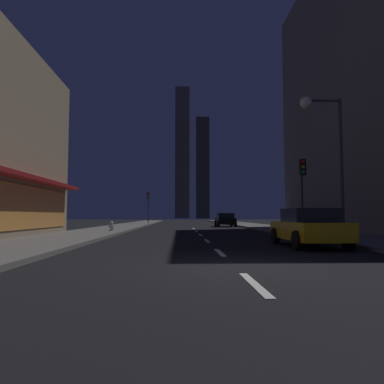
{
  "coord_description": "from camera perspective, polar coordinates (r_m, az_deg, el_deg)",
  "views": [
    {
      "loc": [
        -1.29,
        -8.12,
        1.18
      ],
      "look_at": [
        0.0,
        28.1,
        3.61
      ],
      "focal_mm": 33.11,
      "sensor_mm": 36.0,
      "label": 1
    }
  ],
  "objects": [
    {
      "name": "ground_plane",
      "position": [
        40.16,
        -0.2,
        -5.58
      ],
      "size": [
        78.0,
        136.0,
        0.1
      ],
      "primitive_type": "cube",
      "color": "black"
    },
    {
      "name": "sidewalk_right",
      "position": [
        40.99,
        9.67,
        -5.32
      ],
      "size": [
        4.0,
        76.0,
        0.15
      ],
      "primitive_type": "cube",
      "color": "#605E59",
      "rests_on": "ground"
    },
    {
      "name": "sidewalk_left",
      "position": [
        40.54,
        -10.18,
        -5.33
      ],
      "size": [
        4.0,
        76.0,
        0.15
      ],
      "primitive_type": "cube",
      "color": "#605E59",
      "rests_on": "ground"
    },
    {
      "name": "lane_marking_center",
      "position": [
        19.2,
        1.83,
        -7.33
      ],
      "size": [
        0.16,
        28.2,
        0.01
      ],
      "color": "silver",
      "rests_on": "ground"
    },
    {
      "name": "skyscraper_distant_tall",
      "position": [
        168.17,
        -1.59,
        6.28
      ],
      "size": [
        6.65,
        8.9,
        61.36
      ],
      "primitive_type": "cube",
      "color": "#615C49",
      "rests_on": "ground"
    },
    {
      "name": "skyscraper_distant_mid",
      "position": [
        150.76,
        1.72,
        3.91
      ],
      "size": [
        5.44,
        5.14,
        42.94
      ],
      "primitive_type": "cube",
      "color": "#444133",
      "rests_on": "ground"
    },
    {
      "name": "car_parked_near",
      "position": [
        14.18,
        18.22,
        -5.41
      ],
      "size": [
        1.98,
        4.24,
        1.45
      ],
      "color": "gold",
      "rests_on": "ground"
    },
    {
      "name": "car_parked_far",
      "position": [
        37.96,
        5.38,
        -4.47
      ],
      "size": [
        1.98,
        4.24,
        1.45
      ],
      "color": "black",
      "rests_on": "ground"
    },
    {
      "name": "fire_hydrant_far_left",
      "position": [
        24.75,
        -12.83,
        -5.41
      ],
      "size": [
        0.42,
        0.3,
        0.65
      ],
      "color": "#B2B2B2",
      "rests_on": "sidewalk_left"
    },
    {
      "name": "traffic_light_near_right",
      "position": [
        20.46,
        17.37,
        1.99
      ],
      "size": [
        0.32,
        0.48,
        4.2
      ],
      "color": "#2D2D2D",
      "rests_on": "sidewalk_right"
    },
    {
      "name": "traffic_light_far_left",
      "position": [
        48.11,
        -7.06,
        -1.4
      ],
      "size": [
        0.32,
        0.48,
        4.2
      ],
      "color": "#2D2D2D",
      "rests_on": "sidewalk_left"
    },
    {
      "name": "street_lamp_right",
      "position": [
        17.75,
        20.36,
        9.06
      ],
      "size": [
        1.96,
        0.56,
        6.58
      ],
      "color": "#38383D",
      "rests_on": "sidewalk_right"
    }
  ]
}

